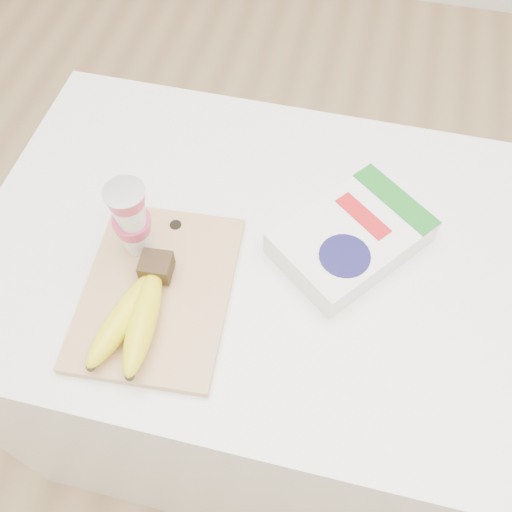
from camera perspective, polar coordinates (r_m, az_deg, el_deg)
The scene contains 5 objects.
table at distance 1.29m, azimuth 1.51°, elevation -8.74°, with size 1.02×0.68×0.77m, color white.
cutting_board at distance 0.91m, azimuth -9.82°, elevation -3.47°, with size 0.23×0.31×0.02m, color tan.
bananas at distance 0.87m, azimuth -11.91°, elevation -5.59°, with size 0.10×0.21×0.06m.
yogurt_stack at distance 0.89m, azimuth -12.38°, elevation 3.69°, with size 0.07×0.06×0.15m.
cereal_box at distance 0.95m, azimuth 9.51°, elevation 1.85°, with size 0.27×0.29×0.05m.
Camera 1 is at (0.09, -0.52, 1.56)m, focal length 40.00 mm.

